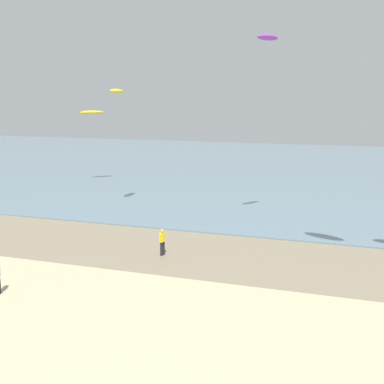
{
  "coord_description": "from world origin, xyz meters",
  "views": [
    {
      "loc": [
        6.02,
        -9.35,
        9.76
      ],
      "look_at": [
        -0.54,
        10.57,
        5.67
      ],
      "focal_mm": 45.67,
      "sensor_mm": 36.0,
      "label": 1
    }
  ],
  "objects_px": {
    "person_left_flank": "(162,241)",
    "kite_aloft_9": "(117,91)",
    "kite_aloft_10": "(92,112)",
    "kite_aloft_2": "(268,38)"
  },
  "relations": [
    {
      "from": "person_left_flank",
      "to": "kite_aloft_9",
      "type": "distance_m",
      "value": 16.38
    },
    {
      "from": "person_left_flank",
      "to": "kite_aloft_10",
      "type": "bearing_deg",
      "value": 128.22
    },
    {
      "from": "person_left_flank",
      "to": "kite_aloft_10",
      "type": "height_order",
      "value": "kite_aloft_10"
    },
    {
      "from": "kite_aloft_10",
      "to": "person_left_flank",
      "type": "bearing_deg",
      "value": -90.87
    },
    {
      "from": "kite_aloft_2",
      "to": "person_left_flank",
      "type": "bearing_deg",
      "value": -176.18
    },
    {
      "from": "person_left_flank",
      "to": "kite_aloft_9",
      "type": "bearing_deg",
      "value": 127.71
    },
    {
      "from": "person_left_flank",
      "to": "kite_aloft_2",
      "type": "relative_size",
      "value": 0.83
    },
    {
      "from": "person_left_flank",
      "to": "kite_aloft_10",
      "type": "distance_m",
      "value": 28.07
    },
    {
      "from": "person_left_flank",
      "to": "kite_aloft_2",
      "type": "height_order",
      "value": "kite_aloft_2"
    },
    {
      "from": "kite_aloft_2",
      "to": "kite_aloft_10",
      "type": "distance_m",
      "value": 25.65
    }
  ]
}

